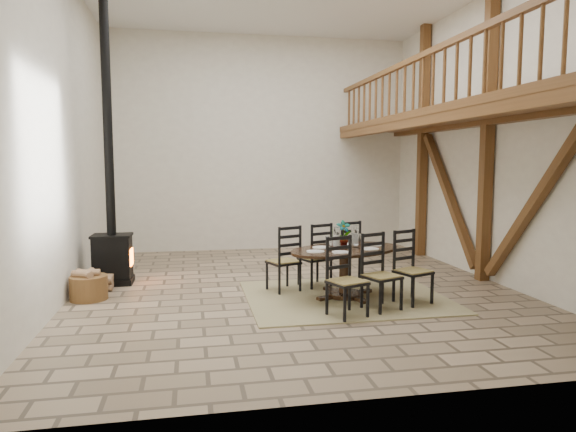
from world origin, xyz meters
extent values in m
plane|color=#9C8468|center=(0.00, 0.00, 0.00)|extent=(8.00, 8.00, 0.00)
cube|color=white|center=(0.00, 4.00, 2.50)|extent=(7.00, 0.02, 5.00)
cube|color=white|center=(0.00, -4.00, 2.50)|extent=(7.00, 0.02, 5.00)
cube|color=white|center=(-3.50, 0.00, 2.50)|extent=(0.02, 8.00, 5.00)
cube|color=white|center=(3.50, 0.00, 2.50)|extent=(0.02, 8.00, 5.00)
cube|color=brown|center=(3.38, 0.00, 2.50)|extent=(0.18, 0.18, 5.00)
cube|color=brown|center=(3.38, 2.50, 2.50)|extent=(0.18, 0.18, 5.00)
cube|color=brown|center=(3.38, -1.25, 1.40)|extent=(0.14, 2.16, 2.54)
cube|color=brown|center=(3.38, 1.25, 1.40)|extent=(0.14, 2.16, 2.54)
cube|color=brown|center=(3.38, 0.00, 2.80)|extent=(0.20, 7.80, 0.20)
cube|color=brown|center=(2.70, 0.00, 2.85)|extent=(1.60, 7.80, 0.12)
cube|color=brown|center=(2.00, 0.00, 2.75)|extent=(0.18, 7.80, 0.22)
cube|color=brown|center=(2.00, 0.00, 3.75)|extent=(0.09, 7.60, 0.09)
cube|color=brown|center=(2.00, 0.00, 3.33)|extent=(0.06, 7.60, 0.86)
cube|color=tan|center=(0.65, -0.68, 0.01)|extent=(3.00, 2.50, 0.02)
ellipsoid|color=black|center=(0.65, -0.68, 0.74)|extent=(2.13, 1.71, 0.04)
cylinder|color=black|center=(0.65, -0.68, 0.36)|extent=(0.18, 0.18, 0.68)
cylinder|color=black|center=(0.65, -0.68, 0.05)|extent=(0.57, 0.57, 0.06)
cube|color=#A08D4A|center=(0.38, -1.66, 0.49)|extent=(0.57, 0.56, 0.04)
cube|color=black|center=(0.38, -1.66, 0.23)|extent=(0.55, 0.55, 0.47)
cube|color=black|center=(0.31, -1.48, 0.77)|extent=(0.37, 0.18, 0.61)
cube|color=#A08D4A|center=(0.95, -1.44, 0.49)|extent=(0.57, 0.56, 0.04)
cube|color=black|center=(0.95, -1.44, 0.23)|extent=(0.55, 0.55, 0.47)
cube|color=black|center=(0.88, -1.26, 0.77)|extent=(0.37, 0.18, 0.61)
cube|color=#A08D4A|center=(1.52, -1.22, 0.49)|extent=(0.57, 0.56, 0.04)
cube|color=black|center=(1.52, -1.22, 0.23)|extent=(0.55, 0.55, 0.47)
cube|color=black|center=(1.45, -1.04, 0.77)|extent=(0.37, 0.18, 0.61)
cube|color=#A08D4A|center=(-0.21, -0.15, 0.49)|extent=(0.57, 0.56, 0.04)
cube|color=black|center=(-0.21, -0.15, 0.23)|extent=(0.55, 0.55, 0.47)
cube|color=black|center=(-0.14, -0.33, 0.77)|extent=(0.37, 0.18, 0.61)
cube|color=#A08D4A|center=(0.36, 0.07, 0.49)|extent=(0.57, 0.56, 0.04)
cube|color=black|center=(0.36, 0.07, 0.23)|extent=(0.55, 0.55, 0.47)
cube|color=black|center=(0.43, -0.11, 0.77)|extent=(0.37, 0.18, 0.61)
cube|color=#A08D4A|center=(0.93, 0.30, 0.49)|extent=(0.57, 0.56, 0.04)
cube|color=black|center=(0.93, 0.30, 0.23)|extent=(0.55, 0.55, 0.47)
cube|color=black|center=(1.00, 0.12, 0.77)|extent=(0.37, 0.18, 0.61)
cube|color=white|center=(0.65, -0.68, 0.77)|extent=(1.58, 1.18, 0.01)
cube|color=white|center=(0.65, -0.68, 0.85)|extent=(0.96, 0.62, 0.18)
cylinder|color=white|center=(0.48, -0.75, 0.93)|extent=(0.12, 0.12, 0.34)
cylinder|color=white|center=(0.82, -0.62, 0.93)|extent=(0.12, 0.12, 0.34)
cylinder|color=white|center=(0.48, -0.75, 0.84)|extent=(0.06, 0.06, 0.16)
cylinder|color=white|center=(0.82, -0.62, 0.84)|extent=(0.06, 0.06, 0.16)
imported|color=#4C723F|center=(0.64, -0.64, 0.98)|extent=(0.26, 0.22, 0.43)
cube|color=black|center=(-2.98, 0.92, 0.05)|extent=(0.67, 0.52, 0.10)
cube|color=black|center=(-2.98, 0.92, 0.46)|extent=(0.62, 0.47, 0.71)
cube|color=#FF590C|center=(-2.66, 0.91, 0.46)|extent=(0.03, 0.28, 0.28)
cube|color=black|center=(-2.98, 0.92, 0.83)|extent=(0.66, 0.51, 0.04)
cylinder|color=black|center=(-2.98, 0.92, 2.93)|extent=(0.15, 0.15, 4.15)
cylinder|color=brown|center=(-3.19, -0.07, 0.18)|extent=(0.55, 0.55, 0.36)
cube|color=#987355|center=(-3.19, -0.07, 0.41)|extent=(0.30, 0.30, 0.11)
cube|color=#987355|center=(-3.09, 0.54, 0.12)|extent=(0.36, 0.48, 0.23)
camera|label=1|loc=(-1.65, -8.09, 2.07)|focal=32.00mm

